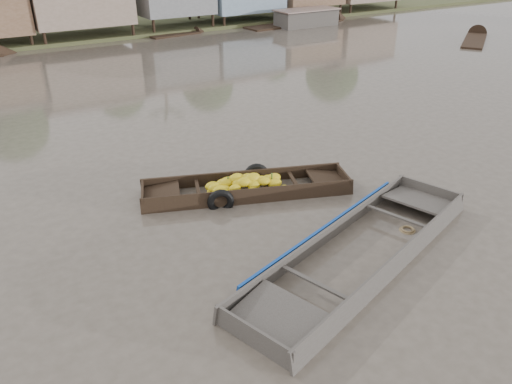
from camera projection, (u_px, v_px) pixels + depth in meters
ground at (310, 240)px, 12.15m from camera, size 120.00×120.00×0.00m
banana_boat at (244, 188)px, 14.25m from camera, size 6.07×3.47×0.83m
viewer_boat at (359, 254)px, 11.50m from camera, size 7.84×4.07×0.61m
distant_boats at (248, 31)px, 36.59m from camera, size 47.69×15.75×1.38m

